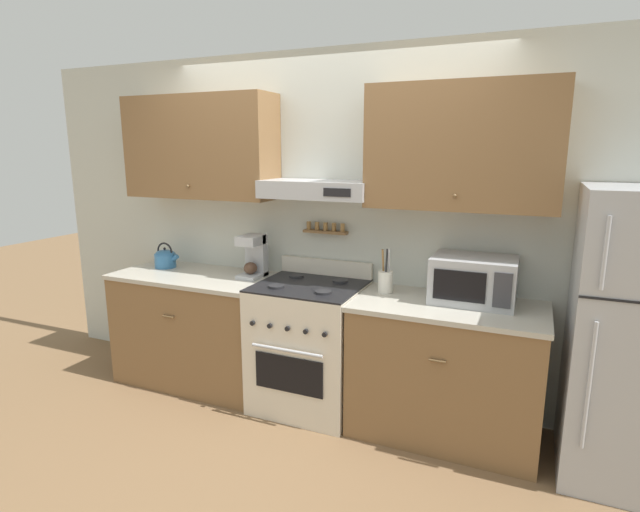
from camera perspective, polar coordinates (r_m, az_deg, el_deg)
ground_plane at (r=3.61m, az=-3.46°, el=-18.77°), size 16.00×16.00×0.00m
wall_back at (r=3.68m, az=0.43°, el=6.54°), size 5.20×0.46×2.55m
counter_left at (r=4.17m, az=-13.84°, el=-7.93°), size 1.26×0.67×0.89m
counter_right at (r=3.42m, az=14.13°, el=-12.47°), size 1.20×0.67×0.89m
stove_range at (r=3.66m, az=-1.23°, el=-10.16°), size 0.73×0.69×1.04m
tea_kettle at (r=4.31m, az=-17.25°, el=-0.21°), size 0.22×0.17×0.21m
coffee_maker at (r=3.83m, az=-7.58°, el=0.08°), size 0.16×0.23×0.32m
microwave at (r=3.31m, az=17.14°, el=-2.61°), size 0.52×0.38×0.29m
utensil_crock at (r=3.41m, az=7.47°, el=-2.83°), size 0.10×0.10×0.31m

